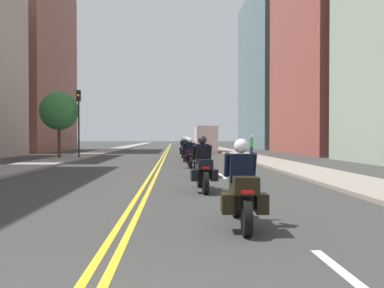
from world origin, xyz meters
The scene contains 21 objects.
ground_plane centered at (0.00, 48.00, 0.00)m, with size 264.00×264.00×0.00m, color #363633.
sidewalk_left centered at (-6.97, 48.00, 0.06)m, with size 2.58×144.00×0.12m, color gray.
sidewalk_right centered at (6.97, 48.00, 0.06)m, with size 2.58×144.00×0.12m, color gray.
centreline_yellow_inner centered at (-0.12, 48.00, 0.00)m, with size 0.12×132.00×0.01m, color yellow.
centreline_yellow_outer centered at (0.12, 48.00, 0.00)m, with size 0.12×132.00×0.01m, color yellow.
lane_dashes_white centered at (2.84, 29.00, 0.00)m, with size 0.14×56.40×0.01m.
building_right_1 centered at (16.62, 36.80, 11.50)m, with size 8.48×16.43×23.01m.
building_left_2 centered at (-17.13, 44.63, 10.09)m, with size 9.50×15.76×20.18m.
building_right_2 centered at (15.64, 58.10, 11.95)m, with size 6.52×21.14×23.89m.
motorcycle_0 centered at (2.06, 4.66, 0.64)m, with size 0.78×2.16×1.56m.
motorcycle_1 centered at (1.72, 9.39, 0.65)m, with size 0.77×2.28×1.64m.
motorcycle_2 centered at (2.01, 13.68, 0.67)m, with size 0.77×2.17×1.59m.
motorcycle_3 centered at (1.71, 18.60, 0.63)m, with size 0.76×2.23×1.57m.
motorcycle_4 centered at (1.72, 22.67, 0.66)m, with size 0.77×2.23×1.63m.
motorcycle_5 centered at (1.67, 27.71, 0.66)m, with size 0.77×2.28×1.66m.
motorcycle_6 centered at (1.92, 31.62, 0.66)m, with size 0.77×2.19×1.65m.
motorcycle_7 centered at (1.76, 36.29, 0.66)m, with size 0.77×2.16×1.61m.
traffic_light_near centered at (-6.08, 26.92, 3.46)m, with size 0.28×0.38×5.04m.
pedestrian_0 centered at (7.06, 29.12, 0.92)m, with size 0.25×0.49×1.78m.
street_tree_0 centered at (-7.64, 27.44, 3.56)m, with size 2.84×2.84×5.00m.
parked_truck centered at (4.28, 40.98, 1.27)m, with size 2.20×6.50×2.80m.
Camera 1 is at (0.87, -2.18, 1.57)m, focal length 36.91 mm.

